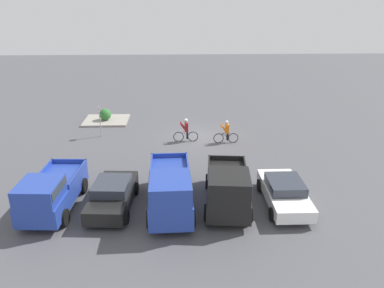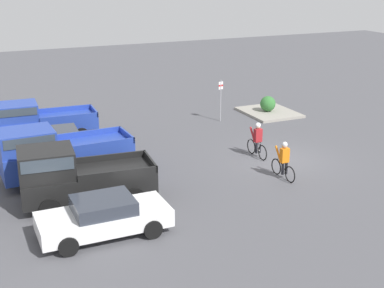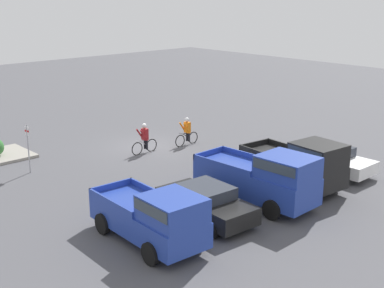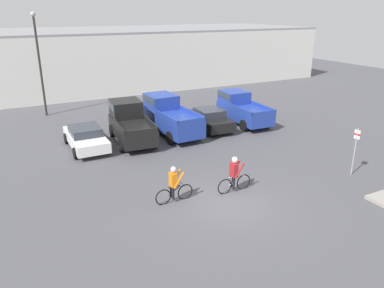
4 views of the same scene
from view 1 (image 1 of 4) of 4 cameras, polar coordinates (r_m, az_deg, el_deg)
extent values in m
plane|color=#4C4C51|center=(27.37, 0.79, 1.11)|extent=(80.00, 80.00, 0.00)
cube|color=white|center=(19.12, 13.86, -7.40)|extent=(1.84, 4.40, 0.60)
cube|color=#2D333D|center=(18.87, 14.01, -6.00)|extent=(1.65, 1.98, 0.46)
cylinder|color=black|center=(18.37, 17.74, -10.06)|extent=(0.18, 0.65, 0.65)
cylinder|color=black|center=(17.85, 12.09, -10.43)|extent=(0.18, 0.65, 0.65)
cylinder|color=black|center=(20.67, 15.25, -5.99)|extent=(0.18, 0.65, 0.65)
cylinder|color=black|center=(20.21, 10.25, -6.20)|extent=(0.18, 0.65, 0.65)
cube|color=black|center=(18.60, 5.40, -6.83)|extent=(2.43, 5.14, 0.92)
cube|color=black|center=(16.82, 5.67, -6.36)|extent=(2.00, 2.15, 1.04)
cube|color=#333D47|center=(16.71, 5.70, -5.67)|extent=(2.04, 2.00, 0.46)
cube|color=black|center=(19.28, 8.20, -3.93)|extent=(0.36, 2.98, 0.25)
cube|color=black|center=(19.20, 2.54, -3.82)|extent=(0.36, 2.98, 0.25)
cube|color=black|center=(20.53, 5.26, -2.11)|extent=(1.97, 0.26, 0.25)
cylinder|color=black|center=(17.55, 8.78, -10.50)|extent=(0.29, 0.81, 0.80)
cylinder|color=black|center=(17.46, 2.21, -10.41)|extent=(0.29, 0.81, 0.80)
cylinder|color=black|center=(20.21, 8.05, -5.81)|extent=(0.29, 0.81, 0.80)
cylinder|color=black|center=(20.14, 2.41, -5.71)|extent=(0.29, 0.81, 0.80)
cube|color=#233D9E|center=(18.22, -3.33, -7.04)|extent=(2.11, 5.47, 1.10)
cube|color=#233D9E|center=(16.32, -3.33, -6.73)|extent=(1.85, 2.22, 0.90)
cube|color=#333D47|center=(16.22, -3.35, -6.12)|extent=(1.91, 2.05, 0.40)
cube|color=#233D9E|center=(18.90, -0.60, -3.59)|extent=(0.18, 3.25, 0.25)
cube|color=#233D9E|center=(18.90, -6.25, -3.73)|extent=(0.18, 3.25, 0.25)
cube|color=#233D9E|center=(20.32, -3.48, -1.74)|extent=(1.94, 0.14, 0.25)
cylinder|color=black|center=(17.07, 0.10, -11.16)|extent=(0.25, 0.83, 0.82)
cylinder|color=black|center=(17.07, -6.54, -11.33)|extent=(0.25, 0.83, 0.82)
cylinder|color=black|center=(19.96, -0.57, -5.90)|extent=(0.25, 0.83, 0.82)
cylinder|color=black|center=(19.96, -6.17, -6.05)|extent=(0.25, 0.83, 0.82)
cube|color=black|center=(18.71, -11.99, -7.80)|extent=(2.07, 4.35, 0.68)
cube|color=#2D333D|center=(18.44, -12.13, -6.26)|extent=(1.75, 2.01, 0.46)
cylinder|color=black|center=(17.54, -9.97, -10.94)|extent=(0.22, 0.63, 0.62)
cylinder|color=black|center=(17.98, -15.74, -10.61)|extent=(0.22, 0.63, 0.62)
cylinder|color=black|center=(19.83, -8.50, -6.70)|extent=(0.22, 0.63, 0.62)
cylinder|color=black|center=(20.22, -13.60, -6.52)|extent=(0.22, 0.63, 0.62)
cube|color=#233D9E|center=(19.38, -20.23, -6.98)|extent=(2.15, 4.98, 0.90)
cube|color=#233D9E|center=(17.80, -22.20, -6.73)|extent=(1.85, 2.04, 0.86)
cube|color=#333D47|center=(17.71, -22.28, -6.19)|extent=(1.90, 1.89, 0.38)
cube|color=#233D9E|center=(19.64, -17.00, -4.27)|extent=(0.23, 2.93, 0.25)
cube|color=#233D9E|center=(20.27, -21.92, -4.10)|extent=(0.23, 2.93, 0.25)
cube|color=#233D9E|center=(21.15, -18.24, -2.50)|extent=(1.91, 0.18, 0.25)
cylinder|color=black|center=(18.04, -18.83, -10.56)|extent=(0.26, 0.80, 0.79)
cylinder|color=black|center=(18.76, -24.41, -10.12)|extent=(0.26, 0.80, 0.79)
cylinder|color=black|center=(20.52, -16.15, -6.09)|extent=(0.26, 0.80, 0.79)
cylinder|color=black|center=(21.15, -21.12, -5.87)|extent=(0.26, 0.80, 0.79)
torus|color=black|center=(26.42, -2.06, 1.10)|extent=(0.74, 0.06, 0.74)
torus|color=black|center=(26.45, 0.14, 1.14)|extent=(0.74, 0.06, 0.74)
cylinder|color=silver|center=(26.37, -0.96, 1.49)|extent=(0.53, 0.04, 0.39)
cylinder|color=silver|center=(26.30, -0.96, 1.91)|extent=(0.56, 0.05, 0.04)
cylinder|color=silver|center=(26.38, -0.57, 1.50)|extent=(0.04, 0.04, 0.36)
cylinder|color=silver|center=(26.28, -1.80, 1.95)|extent=(0.03, 0.46, 0.02)
cylinder|color=black|center=(26.30, -0.73, 1.34)|extent=(0.12, 0.12, 0.55)
cylinder|color=black|center=(26.47, -0.75, 1.47)|extent=(0.12, 0.12, 0.55)
cube|color=maroon|center=(26.19, -0.86, 2.61)|extent=(0.25, 0.36, 0.63)
cylinder|color=maroon|center=(26.02, -1.29, 2.48)|extent=(0.51, 0.10, 0.68)
cylinder|color=maroon|center=(26.34, -1.31, 2.73)|extent=(0.51, 0.10, 0.68)
sphere|color=tan|center=(26.05, -0.92, 3.50)|extent=(0.23, 0.23, 0.23)
sphere|color=silver|center=(26.03, -0.92, 3.62)|extent=(0.25, 0.25, 0.25)
torus|color=black|center=(26.22, 4.06, 0.87)|extent=(0.72, 0.06, 0.72)
torus|color=black|center=(26.37, 6.30, 0.91)|extent=(0.72, 0.06, 0.72)
cylinder|color=black|center=(26.23, 5.20, 1.25)|extent=(0.54, 0.04, 0.38)
cylinder|color=black|center=(26.16, 5.21, 1.66)|extent=(0.57, 0.05, 0.04)
cylinder|color=black|center=(26.25, 5.59, 1.25)|extent=(0.04, 0.04, 0.35)
cylinder|color=black|center=(26.10, 4.37, 1.70)|extent=(0.03, 0.46, 0.02)
cylinder|color=black|center=(26.17, 5.45, 1.10)|extent=(0.12, 0.12, 0.53)
cylinder|color=black|center=(26.34, 5.39, 1.24)|extent=(0.12, 0.12, 0.53)
cube|color=orange|center=(26.05, 5.35, 2.35)|extent=(0.25, 0.36, 0.62)
cylinder|color=orange|center=(25.87, 4.95, 2.22)|extent=(0.52, 0.10, 0.67)
cylinder|color=orange|center=(26.18, 4.85, 2.47)|extent=(0.52, 0.10, 0.67)
sphere|color=tan|center=(25.91, 5.33, 3.22)|extent=(0.21, 0.21, 0.21)
sphere|color=silver|center=(25.90, 5.33, 3.33)|extent=(0.24, 0.24, 0.24)
cylinder|color=#9E9EA3|center=(27.86, -13.85, 3.49)|extent=(0.06, 0.06, 2.44)
cube|color=white|center=(27.60, -14.02, 5.26)|extent=(0.07, 0.30, 0.45)
cube|color=red|center=(27.60, -14.02, 5.26)|extent=(0.07, 0.30, 0.10)
cube|color=gray|center=(31.51, -12.92, 3.52)|extent=(3.54, 2.95, 0.15)
sphere|color=#337033|center=(31.28, -13.09, 4.42)|extent=(0.95, 0.95, 0.95)
camera|label=2|loc=(24.35, 59.32, 8.98)|focal=50.00mm
camera|label=3|loc=(16.94, -83.67, -1.51)|focal=50.00mm
camera|label=4|loc=(38.51, 12.36, 18.56)|focal=35.00mm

